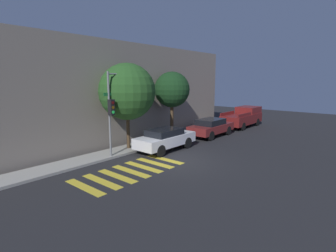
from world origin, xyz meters
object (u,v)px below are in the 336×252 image
object	(u,v)px
sedan_middle	(211,127)
pickup_truck	(243,117)
sedan_near_corner	(165,139)
tree_midblock	(172,90)
tree_near_corner	(127,92)
traffic_light_pole	(117,101)

from	to	relation	value
sedan_middle	pickup_truck	xyz separation A→B (m)	(6.08, -0.00, 0.18)
sedan_near_corner	tree_midblock	bearing A→B (deg)	32.61
tree_near_corner	tree_midblock	bearing A→B (deg)	0.00
traffic_light_pole	sedan_middle	size ratio (longest dim) A/B	1.13
pickup_truck	tree_near_corner	bearing A→B (deg)	171.78
sedan_middle	tree_near_corner	xyz separation A→B (m)	(-7.25, 1.93, 3.05)
pickup_truck	tree_midblock	world-z (taller)	tree_midblock
pickup_truck	tree_near_corner	distance (m)	13.77
pickup_truck	tree_midblock	bearing A→B (deg)	167.68
tree_midblock	sedan_near_corner	bearing A→B (deg)	-147.39
pickup_truck	sedan_near_corner	bearing A→B (deg)	180.00
sedan_near_corner	pickup_truck	size ratio (longest dim) A/B	0.82
sedan_near_corner	traffic_light_pole	bearing A→B (deg)	156.45
traffic_light_pole	tree_near_corner	xyz separation A→B (m)	(1.40, 0.66, 0.46)
tree_near_corner	traffic_light_pole	bearing A→B (deg)	-154.94
traffic_light_pole	tree_midblock	distance (m)	5.97
sedan_middle	tree_midblock	world-z (taller)	tree_midblock
pickup_truck	tree_midblock	xyz separation A→B (m)	(-8.81, 1.93, 2.87)
sedan_middle	traffic_light_pole	bearing A→B (deg)	171.65
traffic_light_pole	sedan_near_corner	world-z (taller)	traffic_light_pole
sedan_near_corner	pickup_truck	world-z (taller)	pickup_truck
traffic_light_pole	sedan_middle	distance (m)	9.12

